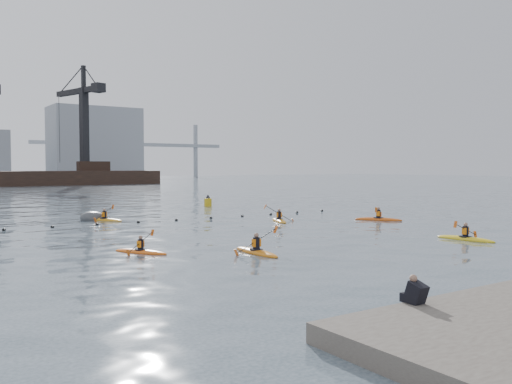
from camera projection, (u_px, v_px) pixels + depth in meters
ground at (391, 267)px, 22.21m from camera, size 400.00×400.00×0.00m
float_line at (157, 221)px, 40.59m from camera, size 33.24×0.73×0.24m
kayaker_0 at (256, 251)px, 25.70m from camera, size 2.43×3.50×1.38m
kayaker_1 at (465, 238)px, 30.40m from camera, size 2.39×3.53×1.27m
kayaker_2 at (141, 251)px, 25.85m from camera, size 2.06×2.86×1.13m
kayaker_3 at (279, 220)px, 40.67m from camera, size 2.26×3.38×1.44m
kayaker_4 at (378, 219)px, 41.53m from camera, size 2.65×3.37×1.22m
kayaker_5 at (104, 219)px, 41.23m from camera, size 2.33×3.11×1.27m
mooring_buoy at (96, 220)px, 41.88m from camera, size 2.93×1.94×1.74m
nav_buoy at (208, 202)px, 56.06m from camera, size 0.77×0.77×1.41m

